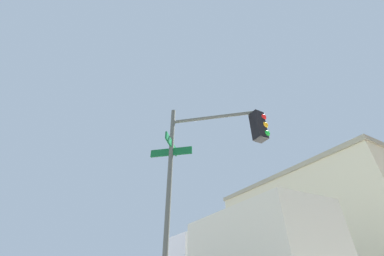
% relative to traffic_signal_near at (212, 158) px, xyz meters
% --- Properties ---
extents(traffic_signal_near, '(2.04, 2.38, 5.56)m').
position_rel_traffic_signal_near_xyz_m(traffic_signal_near, '(0.00, 0.00, 0.00)').
color(traffic_signal_near, '#474C47').
rests_on(traffic_signal_near, ground_plane).
extents(building_stucco, '(16.82, 24.59, 9.82)m').
position_rel_traffic_signal_near_xyz_m(building_stucco, '(-10.25, 26.13, 0.99)').
color(building_stucco, beige).
rests_on(building_stucco, ground_plane).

